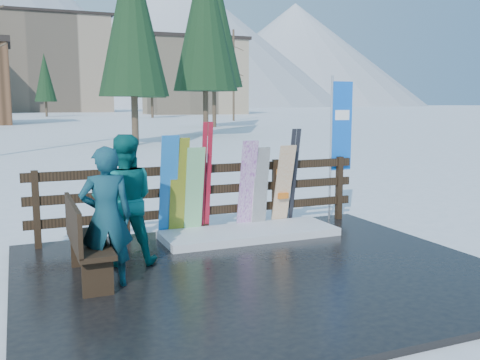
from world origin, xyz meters
name	(u,v)px	position (x,y,z in m)	size (l,w,h in m)	color
ground	(261,275)	(0.00, 0.00, 0.00)	(700.00, 700.00, 0.00)	white
deck	(261,272)	(0.00, 0.00, 0.04)	(6.00, 5.00, 0.08)	black
fence	(205,192)	(0.00, 2.20, 0.74)	(5.60, 0.10, 1.15)	black
snow_patch	(249,233)	(0.54, 1.60, 0.14)	(2.79, 1.00, 0.12)	white
bench	(83,239)	(-2.15, 0.43, 0.60)	(0.41, 1.50, 0.97)	black
snowboard_0	(168,187)	(-0.67, 1.98, 0.90)	(0.27, 0.03, 1.67)	blue
snowboard_1	(194,192)	(-0.25, 1.98, 0.80)	(0.29, 0.03, 1.46)	silver
snowboard_2	(179,188)	(-0.50, 1.98, 0.88)	(0.29, 0.03, 1.62)	yellow
snowboard_3	(247,186)	(0.66, 1.98, 0.84)	(0.27, 0.03, 1.54)	white
snowboard_4	(260,189)	(0.91, 1.98, 0.78)	(0.25, 0.03, 1.41)	black
snowboard_5	(283,186)	(1.34, 1.98, 0.79)	(0.29, 0.03, 1.46)	white
ski_pair_a	(206,178)	(-0.03, 2.05, 0.99)	(0.16, 0.28, 1.83)	maroon
ski_pair_b	(292,177)	(1.54, 2.05, 0.93)	(0.17, 0.32, 1.69)	black
rental_flag	(339,131)	(2.60, 2.25, 1.69)	(0.45, 0.04, 2.60)	silver
person_front	(106,217)	(-1.91, 0.13, 0.90)	(0.60, 0.39, 1.64)	#14585A
person_back	(124,200)	(-1.56, 0.93, 0.94)	(0.84, 0.65, 1.72)	#0B605E
resort_buildings	(31,66)	(1.03, 115.41, 9.81)	(73.00, 87.60, 22.60)	tan
trees	(106,64)	(5.81, 48.42, 5.97)	(41.89, 68.84, 14.35)	#382B1E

